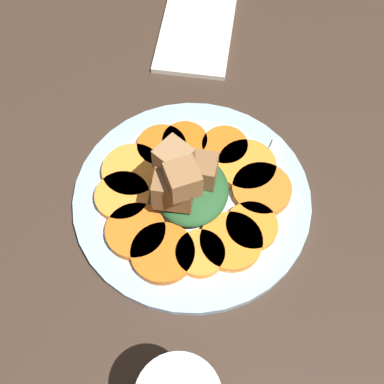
{
  "coord_description": "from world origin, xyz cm",
  "views": [
    {
      "loc": [
        -31.54,
        -4.59,
        60.08
      ],
      "look_at": [
        0.0,
        0.0,
        4.1
      ],
      "focal_mm": 50.0,
      "sensor_mm": 36.0,
      "label": 1
    }
  ],
  "objects": [
    {
      "name": "table_slab",
      "position": [
        0.0,
        0.0,
        1.0
      ],
      "size": [
        120.0,
        120.0,
        2.0
      ],
      "primitive_type": "cube",
      "color": "#38281E",
      "rests_on": "ground"
    },
    {
      "name": "plate",
      "position": [
        0.0,
        0.0,
        2.52
      ],
      "size": [
        29.22,
        29.22,
        1.05
      ],
      "color": "#99B7D1",
      "rests_on": "table_slab"
    },
    {
      "name": "carrot_slice_0",
      "position": [
        6.3,
        4.84,
        3.66
      ],
      "size": [
        6.29,
        6.29,
        1.13
      ],
      "primitive_type": "cylinder",
      "color": "orange",
      "rests_on": "plate"
    },
    {
      "name": "carrot_slice_1",
      "position": [
        2.18,
        7.81,
        3.66
      ],
      "size": [
        7.57,
        7.57,
        1.13
      ],
      "primitive_type": "cylinder",
      "color": "orange",
      "rests_on": "plate"
    },
    {
      "name": "carrot_slice_2",
      "position": [
        -1.6,
        8.29,
        3.66
      ],
      "size": [
        6.65,
        6.65,
        1.13
      ],
      "primitive_type": "cylinder",
      "color": "orange",
      "rests_on": "plate"
    },
    {
      "name": "carrot_slice_3",
      "position": [
        -5.95,
        5.78,
        3.66
      ],
      "size": [
        7.07,
        7.07,
        1.13
      ],
      "primitive_type": "cylinder",
      "color": "orange",
      "rests_on": "plate"
    },
    {
      "name": "carrot_slice_4",
      "position": [
        -8.19,
        2.18,
        3.66
      ],
      "size": [
        7.4,
        7.4,
        1.13
      ],
      "primitive_type": "cylinder",
      "color": "orange",
      "rests_on": "plate"
    },
    {
      "name": "carrot_slice_5",
      "position": [
        -7.64,
        -2.06,
        3.66
      ],
      "size": [
        5.71,
        5.71,
        1.13
      ],
      "primitive_type": "cylinder",
      "color": "orange",
      "rests_on": "plate"
    },
    {
      "name": "carrot_slice_6",
      "position": [
        -5.63,
        -5.38,
        3.66
      ],
      "size": [
        7.32,
        7.32,
        1.13
      ],
      "primitive_type": "cylinder",
      "color": "orange",
      "rests_on": "plate"
    },
    {
      "name": "carrot_slice_7",
      "position": [
        -3.36,
        -7.57,
        3.66
      ],
      "size": [
        6.18,
        6.18,
        1.13
      ],
      "primitive_type": "cylinder",
      "color": "orange",
      "rests_on": "plate"
    },
    {
      "name": "carrot_slice_8",
      "position": [
        1.83,
        -8.33,
        3.66
      ],
      "size": [
        7.27,
        7.27,
        1.13
      ],
      "primitive_type": "cylinder",
      "color": "orange",
      "rests_on": "plate"
    },
    {
      "name": "carrot_slice_9",
      "position": [
        4.98,
        -6.2,
        3.66
      ],
      "size": [
        7.34,
        7.34,
        1.13
      ],
      "primitive_type": "cylinder",
      "color": "orange",
      "rests_on": "plate"
    },
    {
      "name": "carrot_slice_10",
      "position": [
        7.48,
        -3.14,
        3.66
      ],
      "size": [
        5.88,
        5.88,
        1.13
      ],
      "primitive_type": "cylinder",
      "color": "orange",
      "rests_on": "plate"
    },
    {
      "name": "carrot_slice_11",
      "position": [
        7.5,
        2.02,
        3.66
      ],
      "size": [
        5.8,
        5.8,
        1.13
      ],
      "primitive_type": "cylinder",
      "color": "#D56013",
      "rests_on": "plate"
    },
    {
      "name": "center_pile",
      "position": [
        -0.4,
        0.52,
        6.65
      ],
      "size": [
        9.83,
        8.85,
        9.58
      ],
      "color": "#235128",
      "rests_on": "plate"
    },
    {
      "name": "fork",
      "position": [
        -0.21,
        -6.96,
        3.3
      ],
      "size": [
        19.18,
        7.03,
        0.4
      ],
      "rotation": [
        0.0,
        0.0,
        -0.28
      ],
      "color": "silver",
      "rests_on": "plate"
    },
    {
      "name": "napkin",
      "position": [
        28.63,
        3.51,
        2.4
      ],
      "size": [
        17.66,
        10.59,
        0.8
      ],
      "color": "silver",
      "rests_on": "table_slab"
    }
  ]
}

